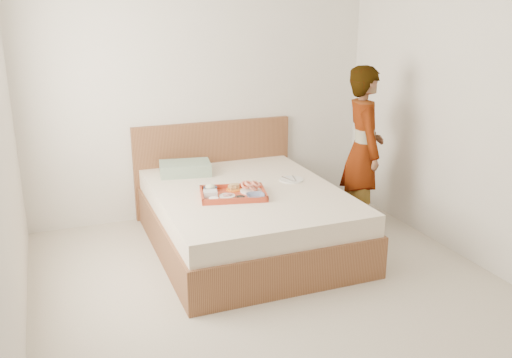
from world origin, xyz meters
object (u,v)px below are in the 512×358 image
object	(u,v)px
bed	(247,218)
person	(363,150)
tray	(233,194)
dinner_plate	(291,180)

from	to	relation	value
bed	person	xyz separation A→B (m)	(1.16, -0.01, 0.52)
tray	person	bearing A→B (deg)	17.58
dinner_plate	person	distance (m)	0.73
dinner_plate	person	world-z (taller)	person
bed	tray	bearing A→B (deg)	-142.84
bed	tray	distance (m)	0.36
tray	person	size ratio (longest dim) A/B	0.35
bed	dinner_plate	world-z (taller)	dinner_plate
bed	dinner_plate	xyz separation A→B (m)	(0.48, 0.10, 0.27)
tray	dinner_plate	bearing A→B (deg)	32.07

